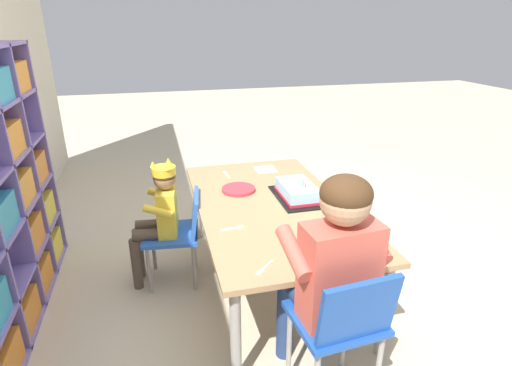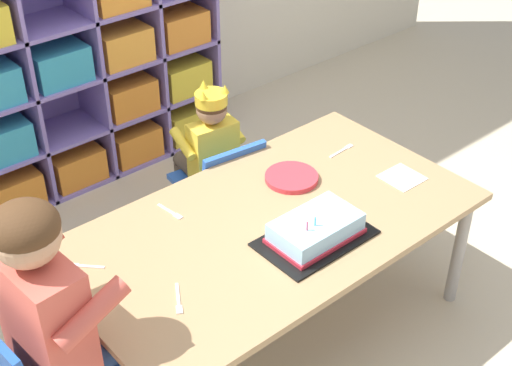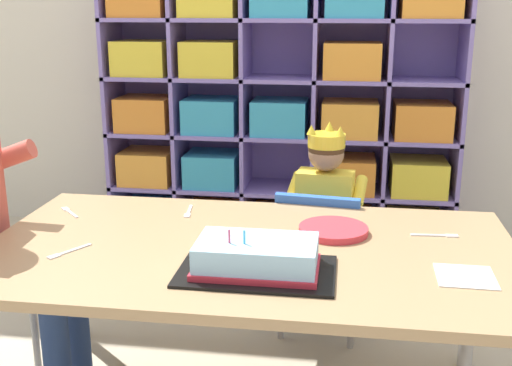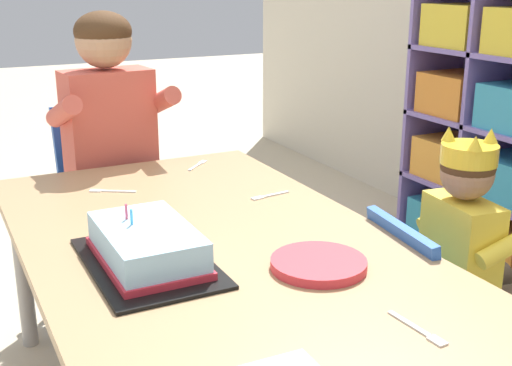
% 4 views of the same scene
% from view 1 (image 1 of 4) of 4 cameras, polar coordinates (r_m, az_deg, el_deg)
% --- Properties ---
extents(ground, '(16.00, 16.00, 0.00)m').
position_cam_1_polar(ground, '(2.71, 1.97, -13.75)').
color(ground, beige).
extents(activity_table, '(1.55, 0.86, 0.56)m').
position_cam_1_polar(activity_table, '(2.45, 2.12, -3.95)').
color(activity_table, '#A37F56').
rests_on(activity_table, ground).
extents(classroom_chair_blue, '(0.36, 0.39, 0.59)m').
position_cam_1_polar(classroom_chair_blue, '(2.61, -10.71, -6.50)').
color(classroom_chair_blue, blue).
rests_on(classroom_chair_blue, ground).
extents(child_with_crown, '(0.31, 0.32, 0.82)m').
position_cam_1_polar(child_with_crown, '(2.55, -13.32, -3.65)').
color(child_with_crown, yellow).
rests_on(child_with_crown, ground).
extents(classroom_chair_adult_side, '(0.37, 0.37, 0.73)m').
position_cam_1_polar(classroom_chair_adult_side, '(1.74, 11.99, -18.70)').
color(classroom_chair_adult_side, '#1E4CA8').
rests_on(classroom_chair_adult_side, ground).
extents(adult_helper_seated, '(0.45, 0.42, 1.06)m').
position_cam_1_polar(adult_helper_seated, '(1.70, 10.53, -11.04)').
color(adult_helper_seated, '#D15647').
rests_on(adult_helper_seated, ground).
extents(birthday_cake_on_tray, '(0.41, 0.26, 0.12)m').
position_cam_1_polar(birthday_cake_on_tray, '(2.51, 5.81, -1.23)').
color(birthday_cake_on_tray, black).
rests_on(birthday_cake_on_tray, activity_table).
extents(paper_plate_stack, '(0.21, 0.21, 0.02)m').
position_cam_1_polar(paper_plate_stack, '(2.60, -2.47, -0.91)').
color(paper_plate_stack, '#DB333D').
rests_on(paper_plate_stack, activity_table).
extents(paper_napkin_square, '(0.15, 0.15, 0.00)m').
position_cam_1_polar(paper_napkin_square, '(2.98, 1.35, 1.92)').
color(paper_napkin_square, white).
rests_on(paper_napkin_square, activity_table).
extents(fork_by_napkin, '(0.09, 0.13, 0.00)m').
position_cam_1_polar(fork_by_napkin, '(2.05, 9.48, -8.15)').
color(fork_by_napkin, white).
rests_on(fork_by_napkin, activity_table).
extents(fork_near_cake_tray, '(0.14, 0.02, 0.00)m').
position_cam_1_polar(fork_near_cake_tray, '(2.89, -4.17, 1.22)').
color(fork_near_cake_tray, white).
rests_on(fork_near_cake_tray, activity_table).
extents(fork_beside_plate_stack, '(0.10, 0.10, 0.00)m').
position_cam_1_polar(fork_beside_plate_stack, '(1.82, 1.18, -11.87)').
color(fork_beside_plate_stack, white).
rests_on(fork_beside_plate_stack, activity_table).
extents(fork_scattered_mid_table, '(0.03, 0.13, 0.00)m').
position_cam_1_polar(fork_scattered_mid_table, '(2.15, -3.14, -6.32)').
color(fork_scattered_mid_table, white).
rests_on(fork_scattered_mid_table, activity_table).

